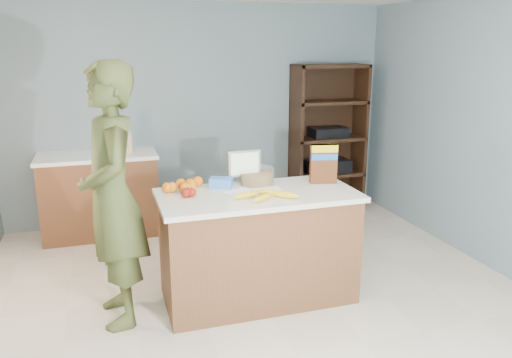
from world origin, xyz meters
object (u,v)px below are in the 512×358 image
object	(u,v)px
counter_peninsula	(258,250)
cereal_box	(324,161)
shelving_unit	(326,141)
person	(112,197)
tv	(244,165)

from	to	relation	value
counter_peninsula	cereal_box	distance (m)	0.92
counter_peninsula	shelving_unit	world-z (taller)	shelving_unit
person	tv	distance (m)	1.12
shelving_unit	person	xyz separation A→B (m)	(-2.64, -2.04, 0.10)
person	counter_peninsula	bearing A→B (deg)	82.82
counter_peninsula	cereal_box	bearing A→B (deg)	11.01
counter_peninsula	person	bearing A→B (deg)	179.32
counter_peninsula	shelving_unit	distance (m)	2.61
tv	cereal_box	bearing A→B (deg)	-16.55
shelving_unit	cereal_box	bearing A→B (deg)	-115.95
counter_peninsula	tv	xyz separation A→B (m)	(-0.02, 0.31, 0.64)
tv	cereal_box	distance (m)	0.66
counter_peninsula	shelving_unit	xyz separation A→B (m)	(1.55, 2.05, 0.45)
cereal_box	person	bearing A→B (deg)	-176.45
cereal_box	shelving_unit	bearing A→B (deg)	64.05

